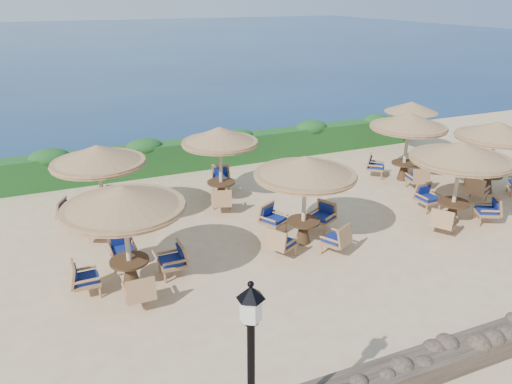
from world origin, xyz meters
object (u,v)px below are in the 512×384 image
Objects in this scene: extra_parasol at (411,107)px; cafe_set_3 at (100,172)px; cafe_set_6 at (495,142)px; cafe_set_0 at (125,217)px; cafe_set_2 at (460,164)px; cafe_set_4 at (220,147)px; cafe_set_1 at (305,183)px; cafe_set_5 at (408,132)px.

cafe_set_3 is (-13.46, -2.31, -0.34)m from extra_parasol.
cafe_set_0 is at bearing -175.03° from cafe_set_6.
cafe_set_6 is at bearing 25.78° from cafe_set_2.
cafe_set_0 is 1.05× the size of cafe_set_3.
cafe_set_6 is at bearing -10.91° from cafe_set_3.
cafe_set_4 is (4.03, 0.58, 0.15)m from cafe_set_3.
cafe_set_2 and cafe_set_3 have the same top height.
extra_parasol is 10.06m from cafe_set_1.
cafe_set_4 is (-9.43, -1.72, -0.20)m from extra_parasol.
cafe_set_0 and cafe_set_2 have the same top height.
cafe_set_0 and cafe_set_6 have the same top height.
cafe_set_0 is at bearing -162.83° from cafe_set_5.
cafe_set_0 is at bearing 178.15° from cafe_set_2.
cafe_set_4 and cafe_set_5 have the same top height.
cafe_set_4 is at bearing 161.13° from cafe_set_6.
cafe_set_3 is 4.07m from cafe_set_4.
cafe_set_6 is (13.16, -2.54, 0.09)m from cafe_set_3.
cafe_set_5 is at bearing 17.17° from cafe_set_0.
cafe_set_1 is 1.01× the size of cafe_set_4.
cafe_set_1 is (-8.31, -5.66, -0.32)m from extra_parasol.
cafe_set_3 and cafe_set_4 have the same top height.
cafe_set_0 is (-13.33, -5.98, -0.31)m from extra_parasol.
extra_parasol is at bearing 86.46° from cafe_set_6.
extra_parasol is at bearing 9.73° from cafe_set_3.
extra_parasol is 0.81× the size of cafe_set_0.
cafe_set_4 is 7.25m from cafe_set_5.
cafe_set_4 is (-1.12, 3.93, 0.12)m from cafe_set_1.
cafe_set_1 is at bearing -174.20° from cafe_set_6.
cafe_set_2 is 1.08× the size of cafe_set_6.
cafe_set_5 is (6.09, 3.11, 0.08)m from cafe_set_1.
extra_parasol is at bearing 10.36° from cafe_set_4.
cafe_set_1 is 8.05m from cafe_set_6.
cafe_set_1 and cafe_set_6 have the same top height.
extra_parasol is 3.39m from cafe_set_5.
extra_parasol is at bearing 34.25° from cafe_set_1.
cafe_set_0 reaches higher than extra_parasol.
cafe_set_4 is at bearing 173.50° from cafe_set_5.
cafe_set_3 is (-5.15, 3.35, -0.02)m from cafe_set_1.
cafe_set_3 is 1.00× the size of cafe_set_6.
cafe_set_5 is at bearing -131.15° from extra_parasol.
extra_parasol is 0.85× the size of cafe_set_6.
cafe_set_2 is 1.08× the size of cafe_set_3.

